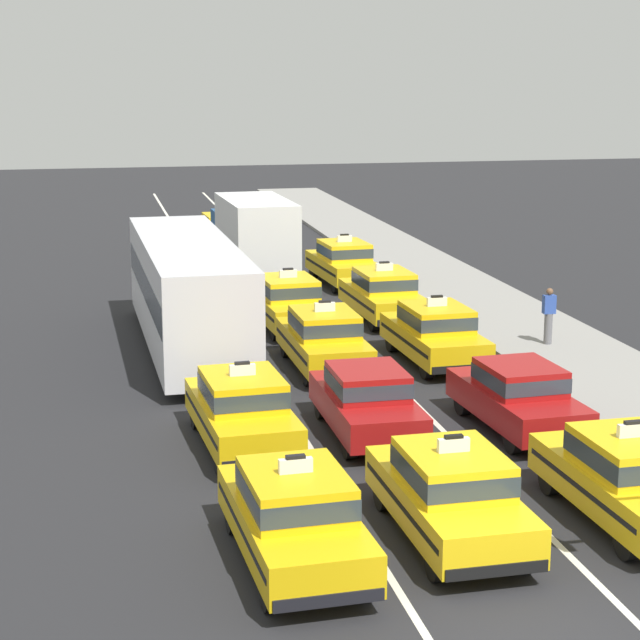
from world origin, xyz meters
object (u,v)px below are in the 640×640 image
at_px(taxi_right_third, 435,333).
at_px(taxi_right_fifth, 344,262).
at_px(bus_left_third, 188,289).
at_px(sedan_right_second, 518,395).
at_px(pedestrian_mid_block, 549,316).
at_px(taxi_left_second, 242,409).
at_px(taxi_center_sixth, 223,231).
at_px(taxi_left_nearest, 294,515).
at_px(taxi_center_nearest, 450,492).
at_px(box_truck_center_fifth, 253,236).
at_px(taxi_right_fourth, 383,294).
at_px(taxi_center_third, 324,339).
at_px(taxi_right_nearest, 627,476).
at_px(taxi_center_fourth, 287,301).
at_px(sedan_center_second, 367,400).

xyz_separation_m(taxi_right_third, taxi_right_fifth, (0.16, 11.84, 0.00)).
relative_size(bus_left_third, sedan_right_second, 2.56).
xyz_separation_m(bus_left_third, pedestrian_mid_block, (10.32, -2.03, -0.83)).
distance_m(taxi_left_second, taxi_center_sixth, 26.92).
relative_size(taxi_left_nearest, taxi_center_nearest, 1.01).
height_order(box_truck_center_fifth, taxi_right_fourth, box_truck_center_fifth).
relative_size(taxi_center_third, taxi_center_sixth, 0.99).
distance_m(bus_left_third, taxi_right_third, 7.25).
bearing_deg(taxi_right_nearest, bus_left_third, 114.38).
height_order(taxi_center_fourth, box_truck_center_fifth, box_truck_center_fifth).
distance_m(taxi_left_nearest, taxi_right_fifth, 24.70).
distance_m(box_truck_center_fifth, taxi_right_nearest, 24.91).
xyz_separation_m(taxi_left_nearest, taxi_center_sixth, (2.94, 32.80, 0.00)).
distance_m(box_truck_center_fifth, pedestrian_mid_block, 14.13).
distance_m(taxi_center_nearest, taxi_right_fourth, 17.53).
height_order(taxi_center_third, taxi_right_fourth, same).
height_order(taxi_center_fourth, taxi_center_sixth, same).
xyz_separation_m(taxi_left_nearest, taxi_center_third, (3.08, 11.98, 0.00)).
height_order(taxi_left_second, sedan_right_second, taxi_left_second).
bearing_deg(taxi_center_fourth, taxi_center_third, -89.18).
distance_m(sedan_right_second, taxi_right_fifth, 17.96).
height_order(sedan_center_second, sedan_right_second, same).
bearing_deg(pedestrian_mid_block, bus_left_third, 168.89).
bearing_deg(taxi_right_third, taxi_right_fourth, 89.74).
bearing_deg(taxi_center_third, taxi_right_third, 0.53).
bearing_deg(taxi_center_fourth, box_truck_center_fifth, 89.04).
relative_size(taxi_center_nearest, taxi_right_fourth, 1.00).
bearing_deg(sedan_center_second, taxi_center_sixth, 89.76).
relative_size(taxi_left_nearest, taxi_center_third, 1.01).
distance_m(sedan_right_second, pedestrian_mid_block, 7.96).
height_order(taxi_right_nearest, sedan_right_second, taxi_right_nearest).
xyz_separation_m(taxi_center_nearest, taxi_center_third, (0.24, 11.54, 0.00)).
bearing_deg(taxi_center_third, pedestrian_mid_block, 7.73).
relative_size(taxi_center_sixth, taxi_right_nearest, 1.01).
distance_m(taxi_center_fourth, taxi_right_nearest, 16.86).
height_order(sedan_center_second, box_truck_center_fifth, box_truck_center_fifth).
bearing_deg(taxi_center_fourth, sedan_center_second, -90.93).
xyz_separation_m(box_truck_center_fifth, pedestrian_mid_block, (6.87, -12.32, -0.78)).
xyz_separation_m(taxi_center_nearest, taxi_center_fourth, (0.16, 16.64, 0.00)).
bearing_deg(pedestrian_mid_block, sedan_right_second, -118.03).
height_order(bus_left_third, taxi_right_third, bus_left_third).
distance_m(taxi_center_fourth, box_truck_center_fifth, 8.20).
bearing_deg(taxi_center_sixth, taxi_center_fourth, -89.76).
bearing_deg(taxi_center_fourth, pedestrian_mid_block, -30.71).
relative_size(taxi_left_nearest, sedan_center_second, 1.08).
distance_m(taxi_center_sixth, taxi_right_third, 21.05).
relative_size(taxi_left_nearest, box_truck_center_fifth, 0.66).
height_order(taxi_left_second, taxi_center_fourth, same).
height_order(taxi_left_nearest, taxi_right_nearest, same).
bearing_deg(box_truck_center_fifth, taxi_right_nearest, -82.89).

